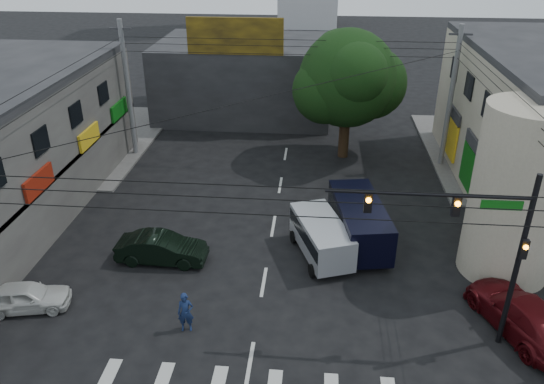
# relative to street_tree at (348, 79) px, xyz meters

# --- Properties ---
(ground) EXTENTS (160.00, 160.00, 0.00)m
(ground) POSITION_rel_street_tree_xyz_m (-4.00, -17.00, -5.47)
(ground) COLOR black
(ground) RESTS_ON ground
(sidewalk_far_left) EXTENTS (16.00, 16.00, 0.15)m
(sidewalk_far_left) POSITION_rel_street_tree_xyz_m (-22.00, 1.00, -5.40)
(sidewalk_far_left) COLOR #514F4C
(sidewalk_far_left) RESTS_ON ground
(corner_column) EXTENTS (4.00, 4.00, 8.00)m
(corner_column) POSITION_rel_street_tree_xyz_m (7.00, -13.00, -1.47)
(corner_column) COLOR #A29780
(corner_column) RESTS_ON ground
(building_far) EXTENTS (14.00, 10.00, 6.00)m
(building_far) POSITION_rel_street_tree_xyz_m (-8.00, 9.00, -2.47)
(building_far) COLOR #232326
(building_far) RESTS_ON ground
(billboard) EXTENTS (7.00, 0.30, 2.60)m
(billboard) POSITION_rel_street_tree_xyz_m (-8.00, 4.10, 1.83)
(billboard) COLOR olive
(billboard) RESTS_ON building_far
(street_tree) EXTENTS (6.40, 6.40, 8.70)m
(street_tree) POSITION_rel_street_tree_xyz_m (0.00, 0.00, 0.00)
(street_tree) COLOR black
(street_tree) RESTS_ON ground
(traffic_gantry) EXTENTS (7.10, 0.35, 7.20)m
(traffic_gantry) POSITION_rel_street_tree_xyz_m (3.82, -18.00, -0.64)
(traffic_gantry) COLOR black
(traffic_gantry) RESTS_ON ground
(utility_pole_far_left) EXTENTS (0.32, 0.32, 9.20)m
(utility_pole_far_left) POSITION_rel_street_tree_xyz_m (-14.50, -1.00, -0.87)
(utility_pole_far_left) COLOR #59595B
(utility_pole_far_left) RESTS_ON ground
(utility_pole_far_right) EXTENTS (0.32, 0.32, 9.20)m
(utility_pole_far_right) POSITION_rel_street_tree_xyz_m (6.50, -1.00, -0.87)
(utility_pole_far_right) COLOR #59595B
(utility_pole_far_right) RESTS_ON ground
(dark_sedan) EXTENTS (1.64, 4.34, 1.41)m
(dark_sedan) POSITION_rel_street_tree_xyz_m (-9.02, -13.75, -4.77)
(dark_sedan) COLOR black
(dark_sedan) RESTS_ON ground
(white_compact) EXTENTS (2.92, 4.18, 1.22)m
(white_compact) POSITION_rel_street_tree_xyz_m (-13.73, -17.72, -4.86)
(white_compact) COLOR silver
(white_compact) RESTS_ON ground
(maroon_sedan) EXTENTS (5.83, 6.89, 1.57)m
(maroon_sedan) POSITION_rel_street_tree_xyz_m (6.50, -17.27, -4.69)
(maroon_sedan) COLOR #470A0E
(maroon_sedan) RESTS_ON ground
(silver_minivan) EXTENTS (5.63, 4.68, 1.91)m
(silver_minivan) POSITION_rel_street_tree_xyz_m (-1.45, -12.64, -4.52)
(silver_minivan) COLOR #ACAEB4
(silver_minivan) RESTS_ON ground
(navy_van) EXTENTS (6.34, 3.99, 2.26)m
(navy_van) POSITION_rel_street_tree_xyz_m (0.42, -11.30, -4.35)
(navy_van) COLOR black
(navy_van) RESTS_ON ground
(traffic_officer) EXTENTS (0.76, 0.61, 1.74)m
(traffic_officer) POSITION_rel_street_tree_xyz_m (-6.74, -18.41, -4.60)
(traffic_officer) COLOR #142247
(traffic_officer) RESTS_ON ground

